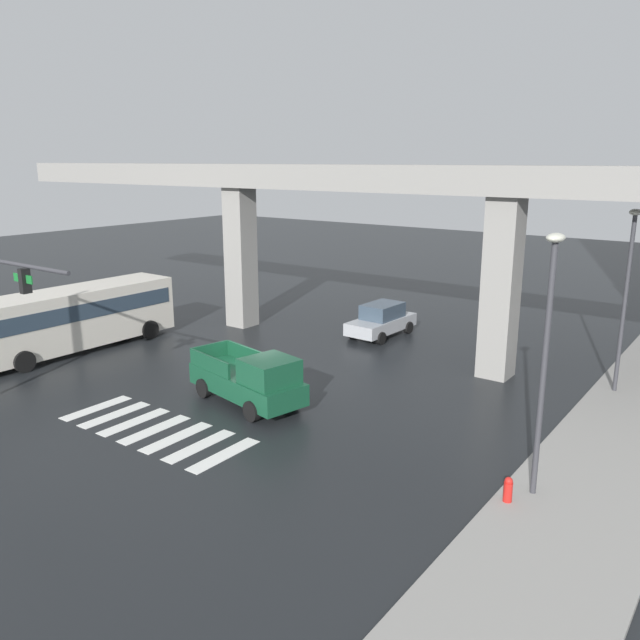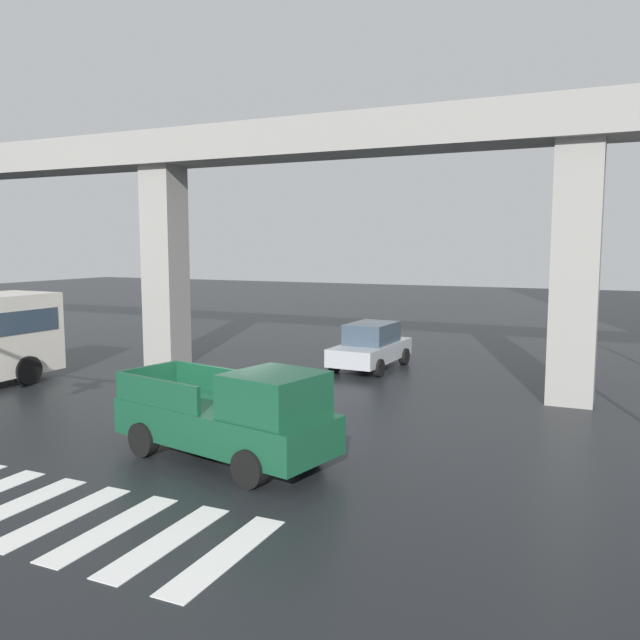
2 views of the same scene
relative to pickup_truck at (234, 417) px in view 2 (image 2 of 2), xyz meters
The scene contains 5 objects.
ground_plane 2.37m from the pickup_truck, 122.15° to the left, with size 120.00×120.00×0.00m, color black.
crosswalk_stripes 3.97m from the pickup_truck, 107.32° to the right, with size 7.15×2.80×0.01m.
elevated_overpass 10.82m from the pickup_truck, 97.55° to the left, with size 49.69×2.02×8.78m.
pickup_truck is the anchor object (origin of this frame).
sedan_silver 11.33m from the pickup_truck, 95.30° to the left, with size 2.10×4.37×1.72m.
Camera 2 is at (8.47, -13.32, 4.63)m, focal length 36.43 mm.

